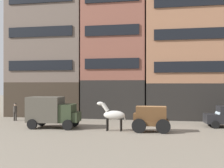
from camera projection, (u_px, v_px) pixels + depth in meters
The scene contains 9 objects.
ground_plane at pixel (153, 131), 21.18m from camera, with size 120.00×120.00×0.00m, color slate.
building_far_left at pixel (51, 50), 32.60m from camera, with size 9.33×6.75×15.53m.
building_center_left at pixel (116, 51), 31.19m from camera, with size 7.37×6.75×15.07m.
building_center_right at pixel (193, 39), 29.67m from camera, with size 10.47×6.75×17.41m.
cargo_wagon at pixel (150, 117), 20.78m from camera, with size 2.92×1.55×1.98m.
draft_horse at pixel (113, 115), 21.30m from camera, with size 2.34×0.63×2.30m.
delivery_truck_far at pixel (52, 111), 22.71m from camera, with size 4.40×2.23×2.62m.
pedestrian_officer at pixel (15, 111), 27.17m from camera, with size 0.48×0.48×1.79m.
fire_hydrant_curbside at pixel (68, 116), 27.43m from camera, with size 0.24×0.24×0.83m.
Camera 1 is at (0.53, -21.42, 3.70)m, focal length 43.12 mm.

